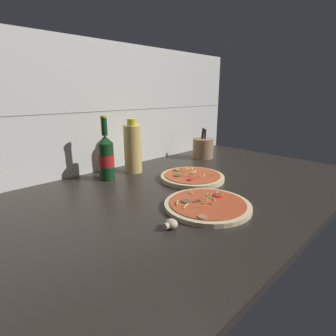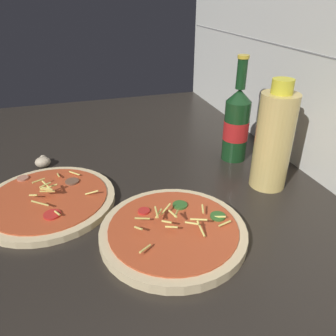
{
  "view_description": "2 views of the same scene",
  "coord_description": "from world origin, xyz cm",
  "px_view_note": "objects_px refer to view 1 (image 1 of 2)",
  "views": [
    {
      "loc": [
        -70.44,
        -62.52,
        38.04
      ],
      "look_at": [
        -0.71,
        9.94,
        9.04
      ],
      "focal_mm": 28.0,
      "sensor_mm": 36.0,
      "label": 1
    },
    {
      "loc": [
        54.61,
        -8.38,
        42.39
      ],
      "look_at": [
        -1.48,
        8.99,
        10.39
      ],
      "focal_mm": 35.0,
      "sensor_mm": 36.0,
      "label": 2
    }
  ],
  "objects_px": {
    "mushroom_left": "(171,224)",
    "utensil_crock": "(203,148)",
    "pizza_near": "(207,205)",
    "pizza_far": "(192,177)",
    "oil_bottle": "(133,148)",
    "beer_bottle": "(106,157)"
  },
  "relations": [
    {
      "from": "pizza_near",
      "to": "mushroom_left",
      "type": "xyz_separation_m",
      "value": [
        -0.18,
        -0.01,
        0.0
      ]
    },
    {
      "from": "beer_bottle",
      "to": "utensil_crock",
      "type": "height_order",
      "value": "beer_bottle"
    },
    {
      "from": "pizza_far",
      "to": "utensil_crock",
      "type": "height_order",
      "value": "utensil_crock"
    },
    {
      "from": "pizza_far",
      "to": "beer_bottle",
      "type": "distance_m",
      "value": 0.37
    },
    {
      "from": "pizza_far",
      "to": "oil_bottle",
      "type": "distance_m",
      "value": 0.3
    },
    {
      "from": "pizza_near",
      "to": "mushroom_left",
      "type": "height_order",
      "value": "pizza_near"
    },
    {
      "from": "pizza_near",
      "to": "pizza_far",
      "type": "distance_m",
      "value": 0.28
    },
    {
      "from": "mushroom_left",
      "to": "utensil_crock",
      "type": "height_order",
      "value": "utensil_crock"
    },
    {
      "from": "pizza_near",
      "to": "mushroom_left",
      "type": "relative_size",
      "value": 6.93
    },
    {
      "from": "pizza_near",
      "to": "pizza_far",
      "type": "xyz_separation_m",
      "value": [
        0.18,
        0.22,
        0.0
      ]
    },
    {
      "from": "pizza_far",
      "to": "oil_bottle",
      "type": "xyz_separation_m",
      "value": [
        -0.11,
        0.26,
        0.1
      ]
    },
    {
      "from": "pizza_near",
      "to": "mushroom_left",
      "type": "distance_m",
      "value": 0.18
    },
    {
      "from": "pizza_far",
      "to": "oil_bottle",
      "type": "bearing_deg",
      "value": 112.66
    },
    {
      "from": "mushroom_left",
      "to": "utensil_crock",
      "type": "xyz_separation_m",
      "value": [
        0.69,
        0.45,
        0.04
      ]
    },
    {
      "from": "mushroom_left",
      "to": "utensil_crock",
      "type": "bearing_deg",
      "value": 32.9
    },
    {
      "from": "utensil_crock",
      "to": "pizza_near",
      "type": "bearing_deg",
      "value": -139.83
    },
    {
      "from": "beer_bottle",
      "to": "oil_bottle",
      "type": "bearing_deg",
      "value": 4.44
    },
    {
      "from": "pizza_far",
      "to": "utensil_crock",
      "type": "bearing_deg",
      "value": 32.53
    },
    {
      "from": "pizza_near",
      "to": "mushroom_left",
      "type": "bearing_deg",
      "value": -175.24
    },
    {
      "from": "pizza_far",
      "to": "mushroom_left",
      "type": "relative_size",
      "value": 6.68
    },
    {
      "from": "pizza_near",
      "to": "oil_bottle",
      "type": "bearing_deg",
      "value": 82.06
    },
    {
      "from": "beer_bottle",
      "to": "mushroom_left",
      "type": "xyz_separation_m",
      "value": [
        -0.1,
        -0.49,
        -0.08
      ]
    }
  ]
}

